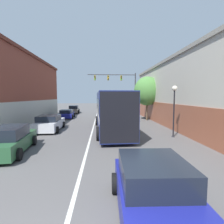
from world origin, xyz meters
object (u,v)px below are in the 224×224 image
(street_lamp, at_px, (174,103))
(street_tree_near, at_px, (147,91))
(parked_car_left_far, at_px, (74,109))
(traffic_signal_gantry, at_px, (120,84))
(bus, at_px, (111,110))
(hatchback_foreground, at_px, (155,191))
(parked_car_left_mid, at_px, (50,123))
(parked_car_left_near, at_px, (67,114))
(parked_car_left_distant, at_px, (10,140))

(street_lamp, relative_size, street_tree_near, 0.69)
(parked_car_left_far, xyz_separation_m, traffic_signal_gantry, (8.34, -4.42, 4.50))
(bus, relative_size, hatchback_foreground, 2.64)
(street_lamp, bearing_deg, hatchback_foreground, -115.36)
(street_tree_near, bearing_deg, parked_car_left_far, 136.25)
(parked_car_left_mid, bearing_deg, traffic_signal_gantry, -33.11)
(parked_car_left_near, height_order, street_tree_near, street_tree_near)
(hatchback_foreground, relative_size, street_lamp, 1.03)
(bus, relative_size, parked_car_left_near, 2.52)
(bus, bearing_deg, hatchback_foreground, -179.92)
(hatchback_foreground, height_order, parked_car_left_far, hatchback_foreground)
(parked_car_left_near, bearing_deg, parked_car_left_distant, 176.78)
(parked_car_left_far, relative_size, traffic_signal_gantry, 0.60)
(hatchback_foreground, bearing_deg, bus, 4.05)
(parked_car_left_near, distance_m, street_tree_near, 11.89)
(hatchback_foreground, relative_size, parked_car_left_far, 0.85)
(traffic_signal_gantry, relative_size, street_lamp, 2.01)
(parked_car_left_mid, height_order, traffic_signal_gantry, traffic_signal_gantry)
(parked_car_left_distant, bearing_deg, street_tree_near, -47.21)
(parked_car_left_near, bearing_deg, bus, -152.43)
(bus, xyz_separation_m, parked_car_left_near, (-5.97, 9.96, -1.36))
(parked_car_left_distant, distance_m, street_lamp, 11.21)
(bus, xyz_separation_m, hatchback_foreground, (0.48, -11.43, -1.27))
(parked_car_left_mid, bearing_deg, parked_car_left_near, 0.36)
(parked_car_left_near, xyz_separation_m, street_tree_near, (11.04, -2.99, 3.24))
(parked_car_left_mid, xyz_separation_m, traffic_signal_gantry, (7.84, 12.71, 4.50))
(parked_car_left_distant, height_order, traffic_signal_gantry, traffic_signal_gantry)
(bus, bearing_deg, traffic_signal_gantry, -11.58)
(parked_car_left_far, distance_m, parked_car_left_distant, 23.59)
(parked_car_left_mid, distance_m, street_tree_near, 12.88)
(parked_car_left_mid, distance_m, parked_car_left_far, 17.14)
(parked_car_left_distant, height_order, street_lamp, street_lamp)
(parked_car_left_distant, bearing_deg, parked_car_left_near, -6.44)
(parked_car_left_near, xyz_separation_m, street_lamp, (10.61, -12.63, 2.07))
(hatchback_foreground, bearing_deg, parked_car_left_mid, 28.76)
(parked_car_left_mid, distance_m, street_lamp, 11.00)
(parked_car_left_distant, distance_m, traffic_signal_gantry, 21.28)
(hatchback_foreground, height_order, parked_car_left_distant, parked_car_left_distant)
(bus, relative_size, street_lamp, 2.72)
(street_lamp, bearing_deg, parked_car_left_mid, 162.40)
(traffic_signal_gantry, bearing_deg, street_lamp, -81.21)
(parked_car_left_far, distance_m, street_lamp, 23.18)
(hatchback_foreground, xyz_separation_m, parked_car_left_distant, (-6.41, 5.57, 0.01))
(bus, relative_size, parked_car_left_far, 2.25)
(street_lamp, bearing_deg, parked_car_left_far, 117.92)
(parked_car_left_mid, distance_m, traffic_signal_gantry, 15.60)
(hatchback_foreground, relative_size, traffic_signal_gantry, 0.51)
(parked_car_left_distant, bearing_deg, bus, -51.94)
(hatchback_foreground, distance_m, parked_car_left_distant, 8.49)
(street_tree_near, bearing_deg, traffic_signal_gantry, 114.60)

